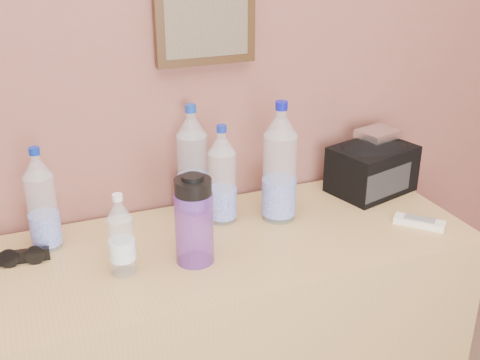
% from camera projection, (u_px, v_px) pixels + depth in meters
% --- Properties ---
extents(picture_frame, '(0.30, 0.03, 0.25)m').
position_uv_depth(picture_frame, '(205.00, 21.00, 1.73)').
color(picture_frame, '#382311').
rests_on(picture_frame, room_shell).
extents(dresser, '(1.33, 0.55, 0.83)m').
position_uv_depth(dresser, '(241.00, 353.00, 1.89)').
color(dresser, tan).
rests_on(dresser, ground).
extents(pet_large_a, '(0.08, 0.08, 0.30)m').
position_uv_depth(pet_large_a, '(42.00, 204.00, 1.63)').
color(pet_large_a, silver).
rests_on(pet_large_a, dresser).
extents(pet_large_b, '(0.09, 0.09, 0.34)m').
position_uv_depth(pet_large_b, '(193.00, 165.00, 1.83)').
color(pet_large_b, white).
rests_on(pet_large_b, dresser).
extents(pet_large_c, '(0.08, 0.08, 0.30)m').
position_uv_depth(pet_large_c, '(222.00, 180.00, 1.78)').
color(pet_large_c, white).
rests_on(pet_large_c, dresser).
extents(pet_large_d, '(0.10, 0.10, 0.37)m').
position_uv_depth(pet_large_d, '(280.00, 169.00, 1.78)').
color(pet_large_d, silver).
rests_on(pet_large_d, dresser).
extents(pet_small, '(0.06, 0.06, 0.22)m').
position_uv_depth(pet_small, '(121.00, 239.00, 1.52)').
color(pet_small, white).
rests_on(pet_small, dresser).
extents(nalgene_bottle, '(0.10, 0.10, 0.25)m').
position_uv_depth(nalgene_bottle, '(194.00, 220.00, 1.56)').
color(nalgene_bottle, purple).
rests_on(nalgene_bottle, dresser).
extents(sunglasses, '(0.14, 0.07, 0.04)m').
position_uv_depth(sunglasses, '(23.00, 256.00, 1.60)').
color(sunglasses, black).
rests_on(sunglasses, dresser).
extents(ac_remote, '(0.14, 0.14, 0.02)m').
position_uv_depth(ac_remote, '(419.00, 222.00, 1.79)').
color(ac_remote, silver).
rests_on(ac_remote, dresser).
extents(toiletry_bag, '(0.30, 0.25, 0.18)m').
position_uv_depth(toiletry_bag, '(372.00, 166.00, 1.99)').
color(toiletry_bag, black).
rests_on(toiletry_bag, dresser).
extents(foil_packet, '(0.14, 0.13, 0.03)m').
position_uv_depth(foil_packet, '(378.00, 134.00, 1.98)').
color(foil_packet, silver).
rests_on(foil_packet, toiletry_bag).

